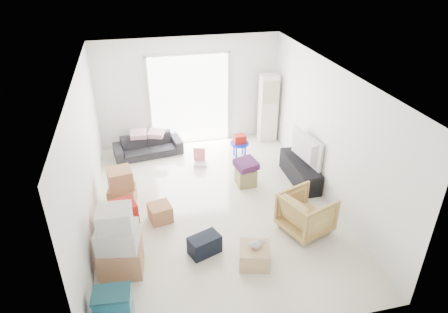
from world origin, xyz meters
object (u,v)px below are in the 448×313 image
Objects in this scene: ac_tower at (268,108)px; kids_table at (240,142)px; storage_bins at (114,308)px; tv_console at (300,171)px; wood_crate at (255,255)px; television at (301,159)px; ottoman at (246,176)px; sofa at (148,143)px; armchair at (307,211)px.

ac_tower is 1.30m from kids_table.
tv_console is at bearing 36.56° from storage_bins.
kids_table reaches higher than wood_crate.
television is 2.81× the size of ottoman.
wood_crate is (-1.65, -4.33, -0.71)m from ac_tower.
tv_console is 2.88× the size of wood_crate.
tv_console is 3.70m from sofa.
tv_console is 1.71× the size of armchair.
storage_bins is at bearing 90.45° from armchair.
television is 3.71m from sofa.
armchair reaches higher than television.
storage_bins is at bearing -124.44° from kids_table.
ac_tower reaches higher than television.
kids_table reaches higher than tv_console.
ottoman is at bearing 75.28° from television.
kids_table is at bearing 27.52° from television.
sofa is at bearing 109.00° from wood_crate.
sofa is at bearing 136.62° from ottoman.
sofa is at bearing 163.91° from kids_table.
ac_tower is at bearing 91.36° from tv_console.
ottoman is (-0.63, 1.72, -0.22)m from armchair.
ac_tower is 1.08× the size of sofa.
sofa is 4.91m from storage_bins.
ac_tower is 4.50× the size of ottoman.
wood_crate is at bearing 97.58° from armchair.
television is at bearing 0.00° from tv_console.
armchair is 3.58m from storage_bins.
sofa is 4.42m from wood_crate.
television is 1.33× the size of armchair.
ac_tower is at bearing 60.26° from ottoman.
tv_console is 2.41× the size of storage_bins.
television is (0.00, 0.00, 0.31)m from tv_console.
storage_bins is at bearing 117.54° from television.
storage_bins is 1.20× the size of wood_crate.
television is 1.68m from kids_table.
sofa is 4.40m from armchair.
armchair is 2.11× the size of ottoman.
television is 0.67× the size of sofa.
tv_console is at bearing -39.95° from armchair.
sofa is at bearing -177.22° from ac_tower.
ac_tower is at bearing -28.50° from armchair.
ottoman is at bearing -98.94° from kids_table.
armchair is 1.41× the size of kids_table.
television is (0.05, -2.11, -0.33)m from ac_tower.
armchair is at bearing -109.26° from tv_console.
sofa is 3.33× the size of wood_crate.
wood_crate is (1.44, -4.18, -0.16)m from sofa.
wood_crate is (2.20, 0.68, -0.13)m from storage_bins.
tv_console is 4.86m from storage_bins.
tv_console is 1.19m from ottoman.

